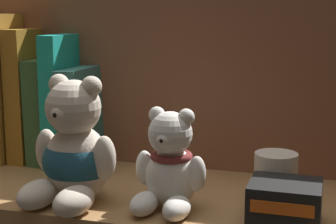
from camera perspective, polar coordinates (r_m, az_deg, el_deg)
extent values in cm
cube|color=#9E7042|center=(75.37, -1.83, -9.04)|extent=(75.96, 24.71, 2.00)
cube|color=brown|center=(84.15, 1.02, 2.53)|extent=(78.36, 1.20, 29.00)
cube|color=#A4732A|center=(93.13, -16.63, 2.54)|extent=(3.58, 11.07, 23.94)
cube|color=#A87325|center=(91.31, -14.68, 1.73)|extent=(2.99, 9.17, 21.55)
cube|color=#396439|center=(89.93, -12.74, 0.14)|extent=(3.42, 9.14, 16.84)
cube|color=#1DAD9C|center=(87.98, -10.91, 1.30)|extent=(2.81, 10.98, 20.77)
cube|color=#37726B|center=(86.81, -8.78, -0.46)|extent=(4.09, 12.81, 15.82)
ellipsoid|color=beige|center=(71.14, -9.56, -5.32)|extent=(8.50, 7.80, 10.00)
sphere|color=beige|center=(69.09, -9.99, 0.46)|extent=(7.11, 7.11, 7.11)
sphere|color=beige|center=(70.54, -11.47, 2.90)|extent=(2.67, 2.67, 2.67)
sphere|color=beige|center=(67.65, -8.11, 2.68)|extent=(2.67, 2.67, 2.67)
sphere|color=beige|center=(67.18, -11.24, -0.24)|extent=(2.67, 2.67, 2.67)
sphere|color=black|center=(66.44, -11.73, -0.31)|extent=(0.93, 0.93, 0.93)
ellipsoid|color=beige|center=(70.14, -13.61, -8.46)|extent=(4.96, 7.19, 3.56)
ellipsoid|color=beige|center=(66.92, -9.92, -9.26)|extent=(4.96, 7.19, 3.56)
ellipsoid|color=beige|center=(73.07, -12.71, -3.99)|extent=(3.29, 3.29, 5.78)
ellipsoid|color=beige|center=(67.95, -6.74, -4.90)|extent=(3.29, 3.29, 5.78)
ellipsoid|color=#204F64|center=(71.07, -9.57, -5.12)|extent=(9.20, 8.50, 7.00)
ellipsoid|color=white|center=(67.89, 0.36, -6.93)|extent=(6.59, 6.05, 7.75)
sphere|color=white|center=(66.04, 0.24, -2.31)|extent=(5.51, 5.51, 5.51)
sphere|color=white|center=(66.66, -1.18, -0.30)|extent=(2.07, 2.07, 2.07)
sphere|color=white|center=(65.28, 1.94, -0.53)|extent=(2.07, 2.07, 2.07)
sphere|color=white|center=(64.35, -0.40, -2.95)|extent=(2.07, 2.07, 2.07)
sphere|color=black|center=(63.69, -0.65, -3.05)|extent=(0.72, 0.72, 0.72)
ellipsoid|color=white|center=(66.28, -2.57, -9.67)|extent=(3.49, 5.39, 2.76)
ellipsoid|color=white|center=(64.74, 0.93, -10.17)|extent=(3.49, 5.39, 2.76)
ellipsoid|color=white|center=(68.56, -2.49, -5.92)|extent=(2.40, 2.40, 4.48)
ellipsoid|color=white|center=(66.11, 3.07, -6.56)|extent=(2.40, 2.40, 4.48)
torus|color=maroon|center=(67.10, 0.36, -4.66)|extent=(5.29, 5.29, 0.99)
cylinder|color=silver|center=(70.08, 11.26, -7.03)|extent=(5.50, 5.50, 6.69)
cube|color=black|center=(64.67, 12.26, -9.39)|extent=(8.16, 7.26, 4.98)
cube|color=orange|center=(60.99, 11.95, -10.00)|extent=(6.94, 0.16, 1.39)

